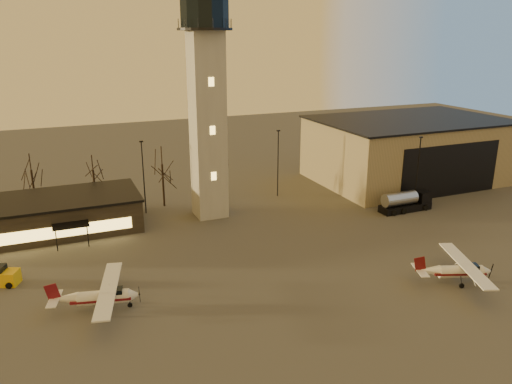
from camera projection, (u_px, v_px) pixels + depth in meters
ground at (319, 329)px, 41.81m from camera, size 220.00×220.00×0.00m
control_tower at (207, 94)px, 63.26m from camera, size 6.80×6.80×32.60m
hangar at (408, 149)px, 83.33m from camera, size 30.60×20.60×10.30m
terminal at (34, 217)px, 61.23m from camera, size 25.40×12.20×4.30m
light_poles at (211, 174)px, 67.63m from camera, size 58.50×12.25×10.14m
tree_row at (95, 167)px, 69.44m from camera, size 37.20×9.20×8.80m
cessna_front at (461, 273)px, 49.34m from camera, size 8.38×10.20×2.87m
cessna_rear at (105, 299)px, 44.48m from camera, size 8.51×10.66×2.94m
fuel_truck at (405, 203)px, 69.41m from camera, size 7.65×2.59×2.82m
service_cart at (2, 277)px, 49.02m from camera, size 3.49×2.87×1.96m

